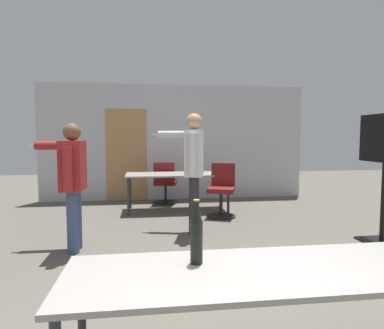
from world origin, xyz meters
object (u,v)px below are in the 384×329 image
(person_far_watching, at_px, (72,176))
(person_center_tall, at_px, (193,161))
(office_chair_far_right, at_px, (222,191))
(beer_bottle, at_px, (196,233))
(office_chair_side_rolled, at_px, (165,184))

(person_far_watching, distance_m, person_center_tall, 1.71)
(office_chair_far_right, bearing_deg, beer_bottle, 95.93)
(person_center_tall, xyz_separation_m, beer_bottle, (-0.41, -3.11, -0.18))
(office_chair_side_rolled, xyz_separation_m, beer_bottle, (-0.12, -5.42, 0.48))
(person_far_watching, xyz_separation_m, beer_bottle, (1.19, -2.53, -0.06))
(office_chair_side_rolled, relative_size, beer_bottle, 2.47)
(office_chair_far_right, xyz_separation_m, office_chair_side_rolled, (-0.95, 1.29, -0.03))
(person_far_watching, bearing_deg, person_center_tall, -69.58)
(person_far_watching, relative_size, office_chair_far_right, 1.68)
(person_center_tall, relative_size, beer_bottle, 4.85)
(office_chair_side_rolled, bearing_deg, person_far_watching, -105.01)
(person_far_watching, distance_m, beer_bottle, 2.80)
(person_center_tall, distance_m, office_chair_side_rolled, 2.41)
(person_center_tall, relative_size, office_chair_far_right, 1.87)
(beer_bottle, bearing_deg, office_chair_side_rolled, 88.69)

